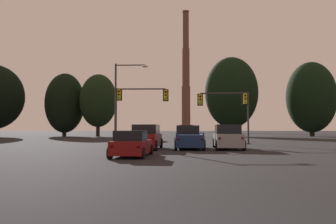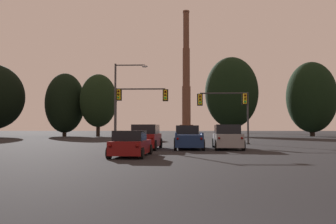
{
  "view_description": "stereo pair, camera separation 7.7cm",
  "coord_description": "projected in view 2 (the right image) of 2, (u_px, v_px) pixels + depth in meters",
  "views": [
    {
      "loc": [
        -0.73,
        -2.87,
        1.51
      ],
      "look_at": [
        -2.49,
        49.87,
        4.29
      ],
      "focal_mm": 35.0,
      "sensor_mm": 36.0,
      "label": 1
    },
    {
      "loc": [
        -0.65,
        -2.87,
        1.51
      ],
      "look_at": [
        -2.49,
        49.87,
        4.29
      ],
      "focal_mm": 35.0,
      "sensor_mm": 36.0,
      "label": 2
    }
  ],
  "objects": [
    {
      "name": "treeline_center_left",
      "position": [
        98.0,
        101.0,
        67.7
      ],
      "size": [
        7.63,
        6.86,
        12.93
      ],
      "color": "black",
      "rests_on": "ground_plane"
    },
    {
      "name": "suv_right_lane_front",
      "position": [
        227.0,
        137.0,
        25.07
      ],
      "size": [
        2.33,
        4.99,
        1.86
      ],
      "rotation": [
        0.0,
        0.0,
        -0.05
      ],
      "color": "gray",
      "rests_on": "ground_plane"
    },
    {
      "name": "smokestack",
      "position": [
        186.0,
        84.0,
        165.4
      ],
      "size": [
        6.94,
        6.94,
        61.99
      ],
      "color": "#523427",
      "rests_on": "ground_plane"
    },
    {
      "name": "hatchback_left_lane_second",
      "position": [
        131.0,
        144.0,
        18.17
      ],
      "size": [
        2.08,
        4.17,
        1.44
      ],
      "rotation": [
        0.0,
        0.0,
        -0.05
      ],
      "color": "maroon",
      "rests_on": "ground_plane"
    },
    {
      "name": "pickup_truck_center_lane_front",
      "position": [
        188.0,
        138.0,
        25.69
      ],
      "size": [
        2.26,
        5.53,
        1.82
      ],
      "rotation": [
        0.0,
        0.0,
        0.02
      ],
      "color": "navy",
      "rests_on": "ground_plane"
    },
    {
      "name": "street_lamp",
      "position": [
        121.0,
        94.0,
        33.55
      ],
      "size": [
        3.45,
        0.36,
        8.26
      ],
      "color": "#38383A",
      "rests_on": "ground_plane"
    },
    {
      "name": "treeline_far_right",
      "position": [
        65.0,
        103.0,
        69.99
      ],
      "size": [
        8.34,
        7.5,
        13.51
      ],
      "color": "black",
      "rests_on": "ground_plane"
    },
    {
      "name": "traffic_light_overhead_left",
      "position": [
        133.0,
        101.0,
        33.68
      ],
      "size": [
        5.61,
        0.5,
        5.76
      ],
      "color": "#2D2D30",
      "rests_on": "ground_plane"
    },
    {
      "name": "treeline_right_mid",
      "position": [
        231.0,
        93.0,
        67.65
      ],
      "size": [
        10.92,
        9.82,
        16.46
      ],
      "color": "black",
      "rests_on": "ground_plane"
    },
    {
      "name": "traffic_light_overhead_right",
      "position": [
        230.0,
        104.0,
        33.33
      ],
      "size": [
        5.33,
        0.5,
        5.29
      ],
      "color": "#2D2D30",
      "rests_on": "ground_plane"
    },
    {
      "name": "treeline_center_right",
      "position": [
        311.0,
        97.0,
        68.98
      ],
      "size": [
        10.3,
        9.27,
        15.75
      ],
      "color": "black",
      "rests_on": "ground_plane"
    },
    {
      "name": "suv_left_lane_front",
      "position": [
        146.0,
        137.0,
        24.98
      ],
      "size": [
        2.32,
        4.98,
        1.86
      ],
      "rotation": [
        0.0,
        0.0,
        -0.05
      ],
      "color": "maroon",
      "rests_on": "ground_plane"
    }
  ]
}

